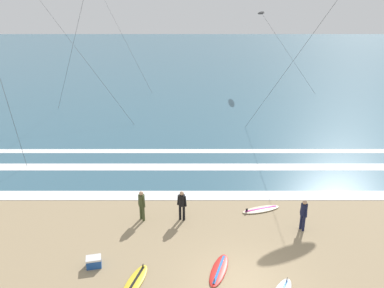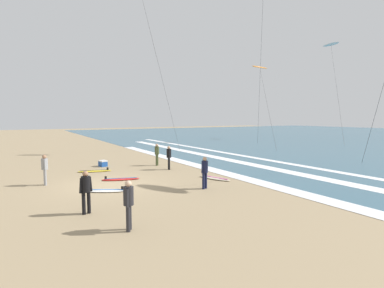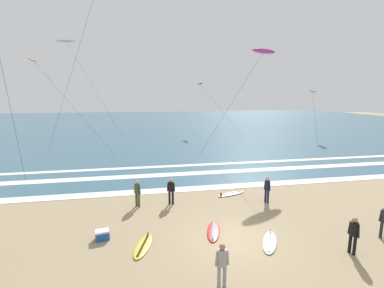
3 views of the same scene
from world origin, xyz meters
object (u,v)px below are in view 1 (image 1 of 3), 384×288
surfer_mid_group (143,203)px  surfboard_foreground_flat (220,270)px  surfer_right_near (183,203)px  surfboard_right_spare (136,282)px  cooler_box (95,262)px  surfer_background_far (305,213)px  surfboard_near_water (262,209)px  kite_black_far_left (263,13)px

surfer_mid_group → surfboard_foreground_flat: 5.33m
surfer_right_near → surfboard_right_spare: (-1.75, -4.53, -0.91)m
surfer_right_near → cooler_box: surfer_right_near is taller
surfer_background_far → cooler_box: size_ratio=2.30×
cooler_box → surfer_background_far: bearing=15.9°
surfer_background_far → cooler_box: bearing=-164.1°
surfboard_right_spare → surfboard_near_water: 7.99m
surfer_mid_group → surfboard_right_spare: size_ratio=0.73×
surfboard_foreground_flat → kite_black_far_left: bearing=78.6°
surfer_background_far → kite_black_far_left: kite_black_far_left is taller
surfer_background_far → surfer_mid_group: 7.81m
surfboard_near_water → kite_black_far_left: (4.61, 30.46, 8.27)m
surfer_right_near → cooler_box: size_ratio=2.30×
surfboard_near_water → cooler_box: cooler_box is taller
surfer_mid_group → surfboard_foreground_flat: surfer_mid_group is taller
surfer_background_far → surfboard_right_spare: bearing=-154.1°
surfboard_right_spare → cooler_box: bearing=151.5°
kite_black_far_left → surfer_background_far: bearing=-95.2°
surfboard_near_water → surfer_mid_group: bearing=-171.5°
surfer_background_far → surfboard_near_water: (-1.67, 1.77, -0.91)m
kite_black_far_left → surfer_right_near: bearing=-105.5°
surfer_right_near → kite_black_far_left: kite_black_far_left is taller
surfboard_right_spare → surfboard_near_water: (5.86, 5.43, 0.00)m
surfboard_near_water → cooler_box: 8.88m
surfer_right_near → surfboard_foreground_flat: (1.61, -3.83, -0.91)m
surfboard_near_water → surfer_background_far: bearing=-46.7°
kite_black_far_left → cooler_box: bearing=-109.4°
kite_black_far_left → cooler_box: kite_black_far_left is taller
surfer_background_far → surfer_right_near: bearing=171.4°
surfer_right_near → surfboard_right_spare: size_ratio=0.73×
surfboard_foreground_flat → surfboard_right_spare: size_ratio=1.00×
surfboard_foreground_flat → surfboard_near_water: (2.50, 4.74, 0.00)m
surfer_right_near → surfboard_near_water: size_ratio=0.73×
surfer_mid_group → kite_black_far_left: bearing=71.2°
surfer_background_far → surfboard_right_spare: size_ratio=0.73×
surfer_right_near → surfboard_near_water: 4.30m
surfer_mid_group → surfboard_foreground_flat: (3.59, -3.83, -0.91)m
surfer_right_near → kite_black_far_left: (8.72, 31.37, 7.36)m
surfboard_foreground_flat → surfboard_near_water: bearing=62.2°
surfer_mid_group → cooler_box: surfer_mid_group is taller
surfer_right_near → surfboard_foreground_flat: 4.25m
surfer_background_far → kite_black_far_left: (2.94, 32.24, 7.36)m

